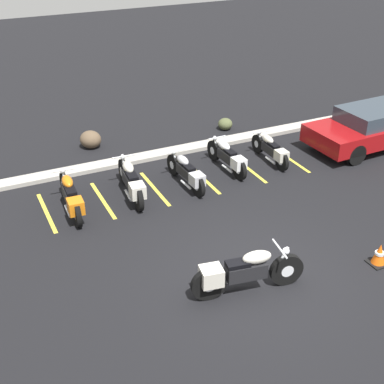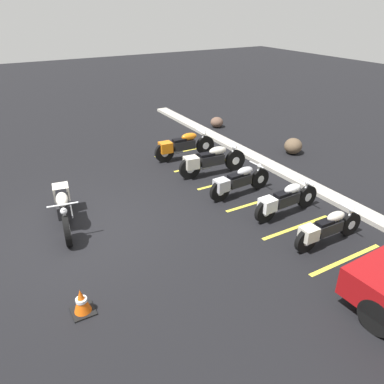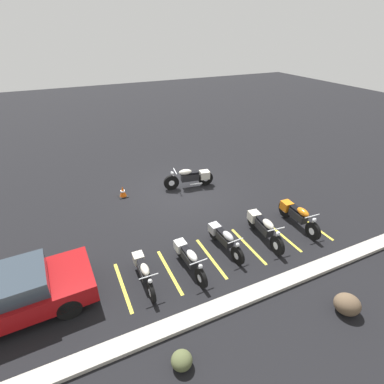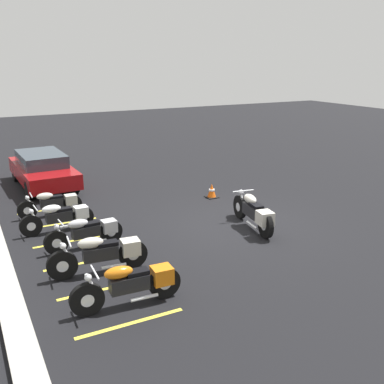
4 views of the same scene
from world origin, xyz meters
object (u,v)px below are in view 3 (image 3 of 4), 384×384
Objects in this scene: car_red at (4,296)px; landscape_rock_1 at (182,360)px; parked_bike_3 at (188,257)px; motorcycle_cream_featured at (191,177)px; landscape_rock_2 at (347,304)px; parked_bike_4 at (143,271)px; traffic_cone at (123,192)px; parked_bike_2 at (224,238)px; parked_bike_0 at (297,215)px; parked_bike_1 at (263,227)px.

car_red reaches higher than landscape_rock_1.
motorcycle_cream_featured is at bearing 151.89° from parked_bike_3.
parked_bike_4 is at bearing -36.37° from landscape_rock_2.
motorcycle_cream_featured reaches higher than landscape_rock_1.
landscape_rock_1 is at bearing -43.97° from car_red.
landscape_rock_1 is at bearing -29.47° from parked_bike_3.
landscape_rock_1 is at bearing 85.45° from traffic_cone.
car_red reaches higher than parked_bike_2.
parked_bike_0 is 3.21m from parked_bike_2.
car_red reaches higher than motorcycle_cream_featured.
landscape_rock_1 is (2.92, 3.16, -0.23)m from parked_bike_2.
parked_bike_1 reaches higher than landscape_rock_1.
car_red is 4.83m from landscape_rock_1.
landscape_rock_2 is at bearing 173.60° from landscape_rock_1.
motorcycle_cream_featured is 6.17m from parked_bike_4.
parked_bike_1 is at bearing 93.83° from parked_bike_4.
parked_bike_4 is (2.92, 0.30, -0.02)m from parked_bike_2.
landscape_rock_1 is 4.61m from landscape_rock_2.
motorcycle_cream_featured reaches higher than parked_bike_2.
landscape_rock_2 is at bearing 114.38° from traffic_cone.
landscape_rock_1 is at bearing 72.82° from motorcycle_cream_featured.
motorcycle_cream_featured is at bearing 165.70° from parked_bike_2.
motorcycle_cream_featured is 3.48× the size of landscape_rock_2.
landscape_rock_2 is at bearing 41.31° from parked_bike_3.
parked_bike_1 is 4.64× the size of landscape_rock_1.
motorcycle_cream_featured reaches higher than traffic_cone.
parked_bike_0 is 1.64m from parked_bike_1.
parked_bike_4 is at bearing -7.66° from car_red.
parked_bike_3 is at bearing 98.32° from traffic_cone.
parked_bike_0 is 6.14m from parked_bike_4.
landscape_rock_2 reaches higher than landscape_rock_1.
parked_bike_1 is at bearing 84.10° from parked_bike_2.
parked_bike_2 is (1.58, -0.08, -0.05)m from parked_bike_1.
parked_bike_3 is at bearing 73.31° from motorcycle_cream_featured.
parked_bike_3 is at bearing -79.23° from parked_bike_2.
traffic_cone is at bearing -158.74° from parked_bike_2.
landscape_rock_2 is (-4.58, 3.37, -0.13)m from parked_bike_4.
parked_bike_0 reaches higher than landscape_rock_2.
parked_bike_3 is 4.56m from landscape_rock_2.
parked_bike_0 is at bearing -152.67° from landscape_rock_1.
landscape_rock_2 is (-8.16, 3.72, -0.40)m from car_red.
motorcycle_cream_featured is at bearing -116.34° from landscape_rock_1.
motorcycle_cream_featured is 1.06× the size of parked_bike_0.
parked_bike_2 reaches higher than parked_bike_4.
parked_bike_2 is at bearing 87.98° from motorcycle_cream_featured.
parked_bike_1 is 0.52× the size of car_red.
parked_bike_0 is at bearing 93.89° from parked_bike_4.
parked_bike_0 is 7.42m from traffic_cone.
parked_bike_0 is 9.71m from car_red.
parked_bike_3 is at bearing -79.28° from parked_bike_1.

